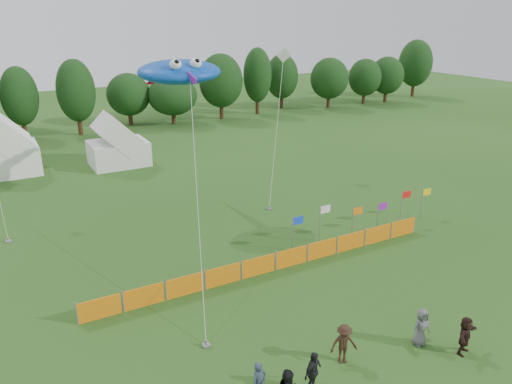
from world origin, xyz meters
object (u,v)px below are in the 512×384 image
tent_right (118,145)px  spectator_d (313,372)px  tent_left (9,150)px  spectator_e (421,327)px  stingray_kite (178,72)px  spectator_a (259,383)px  spectator_c (344,344)px  spectator_f (465,336)px  barrier_fence (275,262)px

tent_right → spectator_d: size_ratio=3.00×
tent_left → tent_right: size_ratio=0.90×
spectator_e → stingray_kite: (-2.75, 19.04, 8.37)m
tent_left → spectator_a: bearing=-80.8°
spectator_a → spectator_e: bearing=-14.4°
spectator_c → spectator_f: (4.52, -1.86, -0.02)m
tent_left → spectator_d: (7.24, -33.26, -1.14)m
tent_left → spectator_f: bearing=-68.3°
spectator_f → stingray_kite: (-3.85, 20.27, 8.37)m
spectator_c → spectator_d: bearing=-142.5°
spectator_f → tent_right: bearing=77.9°
spectator_f → stingray_kite: size_ratio=0.07×
tent_left → spectator_f: tent_left is taller
spectator_a → spectator_f: (8.37, -1.61, 0.01)m
spectator_d → stingray_kite: size_ratio=0.08×
tent_left → spectator_d: 34.06m
tent_right → spectator_f: (5.24, -32.42, -0.94)m
spectator_c → spectator_d: spectator_c is taller
tent_left → barrier_fence: bearing=-67.0°
barrier_fence → spectator_c: (-1.45, -7.51, 0.33)m
spectator_d → barrier_fence: bearing=46.3°
barrier_fence → spectator_c: spectator_c is taller
spectator_c → spectator_d: (-1.94, -0.72, -0.01)m
tent_right → spectator_d: (-1.22, -31.28, -0.93)m
tent_left → spectator_c: 33.83m
barrier_fence → tent_left: bearing=113.0°
spectator_c → spectator_e: bearing=6.4°
stingray_kite → spectator_e: bearing=-81.8°
spectator_f → spectator_e: bearing=110.8°
spectator_f → barrier_fence: bearing=86.9°
spectator_c → spectator_e: size_ratio=1.02×
tent_left → spectator_e: tent_left is taller
tent_left → stingray_kite: size_ratio=0.20×
spectator_d → spectator_f: size_ratio=1.01×
tent_right → spectator_f: bearing=-80.8°
barrier_fence → spectator_f: (3.08, -9.37, 0.31)m
spectator_a → spectator_e: (7.27, -0.39, 0.01)m
spectator_c → spectator_a: bearing=-159.3°
spectator_e → spectator_f: bearing=-45.6°
spectator_a → spectator_e: size_ratio=0.98×
spectator_a → barrier_fence: bearing=44.3°
tent_right → spectator_c: 30.58m
barrier_fence → spectator_e: size_ratio=12.26×
barrier_fence → spectator_a: spectator_a is taller
spectator_f → spectator_d: bearing=148.7°
tent_left → tent_right: 8.69m
barrier_fence → spectator_a: 9.40m
spectator_e → stingray_kite: stingray_kite is taller
spectator_c → stingray_kite: stingray_kite is taller
spectator_d → stingray_kite: stingray_kite is taller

